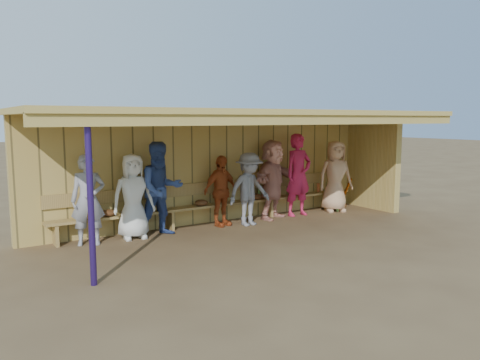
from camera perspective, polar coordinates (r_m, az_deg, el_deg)
name	(u,v)px	position (r m, az deg, el deg)	size (l,w,h in m)	color
ground	(249,232)	(9.78, 1.12, -6.34)	(90.00, 90.00, 0.00)	brown
player_a	(88,200)	(9.09, -18.04, -2.32)	(0.62, 0.40, 1.69)	gray
player_b	(133,196)	(9.34, -12.89, -1.95)	(0.82, 0.53, 1.67)	white
player_c	(161,189)	(9.45, -9.61, -1.09)	(0.92, 0.71, 1.89)	#334A8D
player_d	(221,191)	(10.19, -2.36, -1.34)	(0.91, 0.38, 1.55)	#AF461C
player_e	(249,189)	(10.24, 1.11, -1.13)	(1.04, 0.60, 1.60)	gray
player_f	(273,179)	(10.95, 4.02, 0.09)	(1.72, 0.55, 1.86)	tan
player_g	(298,175)	(11.36, 7.13, 0.62)	(0.72, 0.47, 1.98)	#C61F4A
player_h	(335,176)	(12.02, 11.55, 0.45)	(0.88, 0.57, 1.79)	tan
dugout_structure	(246,148)	(10.30, 0.80, 3.92)	(8.80, 3.20, 2.50)	tan
bench	(222,199)	(10.59, -2.26, -2.35)	(7.60, 0.34, 0.93)	#AB8A49
dugout_equipment	(224,202)	(10.49, -1.93, -2.66)	(6.49, 0.62, 0.80)	#C65C17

